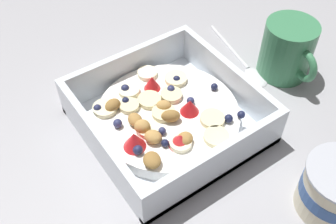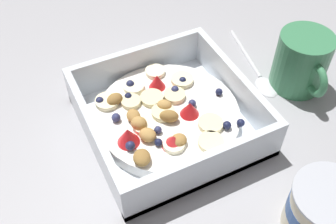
{
  "view_description": "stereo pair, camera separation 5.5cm",
  "coord_description": "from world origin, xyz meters",
  "px_view_note": "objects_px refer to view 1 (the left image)",
  "views": [
    {
      "loc": [
        0.22,
        0.31,
        0.44
      ],
      "look_at": [
        0.01,
        0.01,
        0.03
      ],
      "focal_mm": 42.59,
      "sensor_mm": 36.0,
      "label": 1
    },
    {
      "loc": [
        0.17,
        0.34,
        0.44
      ],
      "look_at": [
        0.01,
        0.01,
        0.03
      ],
      "focal_mm": 42.59,
      "sensor_mm": 36.0,
      "label": 2
    }
  ],
  "objects_px": {
    "spoon": "(247,66)",
    "yogurt_cup": "(336,189)",
    "coffee_mug": "(288,50)",
    "fruit_bowl": "(167,117)"
  },
  "relations": [
    {
      "from": "spoon",
      "to": "yogurt_cup",
      "type": "relative_size",
      "value": 2.04
    },
    {
      "from": "coffee_mug",
      "to": "spoon",
      "type": "bearing_deg",
      "value": -45.17
    },
    {
      "from": "spoon",
      "to": "coffee_mug",
      "type": "height_order",
      "value": "coffee_mug"
    },
    {
      "from": "yogurt_cup",
      "to": "coffee_mug",
      "type": "bearing_deg",
      "value": -122.56
    },
    {
      "from": "spoon",
      "to": "yogurt_cup",
      "type": "bearing_deg",
      "value": 69.54
    },
    {
      "from": "yogurt_cup",
      "to": "fruit_bowl",
      "type": "bearing_deg",
      "value": -67.22
    },
    {
      "from": "spoon",
      "to": "coffee_mug",
      "type": "xyz_separation_m",
      "value": [
        -0.04,
        0.04,
        0.04
      ]
    },
    {
      "from": "yogurt_cup",
      "to": "spoon",
      "type": "bearing_deg",
      "value": -110.46
    },
    {
      "from": "fruit_bowl",
      "to": "spoon",
      "type": "height_order",
      "value": "fruit_bowl"
    },
    {
      "from": "yogurt_cup",
      "to": "coffee_mug",
      "type": "xyz_separation_m",
      "value": [
        -0.13,
        -0.2,
        0.01
      ]
    }
  ]
}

